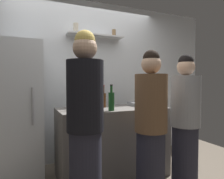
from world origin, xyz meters
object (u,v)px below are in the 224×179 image
water_bottle_plastic (71,101)px  person_blonde (85,126)px  person_brown_jacket (151,128)px  utensil_holder (99,105)px  refrigerator (18,111)px  wine_bottle_green_glass (111,101)px  wine_bottle_dark_glass (98,98)px  wine_bottle_amber_glass (103,99)px  baking_pan (141,104)px  person_grey_hoodie (185,123)px  wine_bottle_pale_glass (80,99)px

water_bottle_plastic → person_blonde: size_ratio=0.12×
person_brown_jacket → person_blonde: person_blonde is taller
utensil_holder → person_blonde: (-0.36, -0.62, -0.11)m
person_brown_jacket → refrigerator: bearing=91.0°
wine_bottle_green_glass → person_brown_jacket: 0.61m
wine_bottle_green_glass → wine_bottle_dark_glass: 0.53m
utensil_holder → wine_bottle_amber_glass: bearing=55.2°
utensil_holder → person_blonde: person_blonde is taller
refrigerator → water_bottle_plastic: 0.69m
person_brown_jacket → wine_bottle_dark_glass: bearing=53.6°
baking_pan → person_blonde: bearing=-143.2°
baking_pan → person_grey_hoodie: size_ratio=0.21×
wine_bottle_amber_glass → water_bottle_plastic: 0.44m
baking_pan → water_bottle_plastic: bearing=173.4°
utensil_holder → wine_bottle_pale_glass: size_ratio=0.68×
wine_bottle_green_glass → person_brown_jacket: (0.23, -0.50, -0.26)m
person_blonde → wine_bottle_pale_glass: bearing=-89.1°
refrigerator → wine_bottle_amber_glass: bearing=-13.5°
person_brown_jacket → wine_bottle_green_glass: bearing=66.3°
wine_bottle_dark_glass → wine_bottle_amber_glass: 0.20m
baking_pan → wine_bottle_amber_glass: wine_bottle_amber_glass is taller
utensil_holder → wine_bottle_amber_glass: wine_bottle_amber_glass is taller
refrigerator → person_grey_hoodie: bearing=-29.7°
water_bottle_plastic → person_blonde: 0.95m
refrigerator → water_bottle_plastic: refrigerator is taller
person_brown_jacket → wine_bottle_pale_glass: bearing=76.9°
refrigerator → person_brown_jacket: refrigerator is taller
utensil_holder → person_blonde: size_ratio=0.13×
person_grey_hoodie → person_blonde: person_blonde is taller
water_bottle_plastic → wine_bottle_pale_glass: bearing=-67.9°
baking_pan → utensil_holder: 0.76m
wine_bottle_green_glass → wine_bottle_amber_glass: 0.34m
wine_bottle_amber_glass → water_bottle_plastic: bearing=164.0°
wine_bottle_amber_glass → person_grey_hoodie: person_grey_hoodie is taller
wine_bottle_pale_glass → person_brown_jacket: person_brown_jacket is taller
wine_bottle_pale_glass → person_brown_jacket: bearing=-54.6°
baking_pan → person_brown_jacket: person_brown_jacket is taller
wine_bottle_green_glass → utensil_holder: bearing=126.0°
wine_bottle_dark_glass → person_grey_hoodie: 1.25m
refrigerator → wine_bottle_dark_glass: bearing=-3.4°
baking_pan → utensil_holder: (-0.73, -0.19, 0.04)m
person_blonde → wine_bottle_amber_glass: bearing=-109.5°
wine_bottle_dark_glass → person_brown_jacket: (0.22, -1.04, -0.24)m
person_grey_hoodie → utensil_holder: bearing=-176.9°
utensil_holder → wine_bottle_pale_glass: wine_bottle_pale_glass is taller
utensil_holder → refrigerator: bearing=154.7°
baking_pan → water_bottle_plastic: size_ratio=1.60×
wine_bottle_dark_glass → person_brown_jacket: bearing=-77.8°
baking_pan → wine_bottle_dark_glass: (-0.62, 0.19, 0.09)m
wine_bottle_pale_glass → water_bottle_plastic: (-0.07, 0.18, -0.03)m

